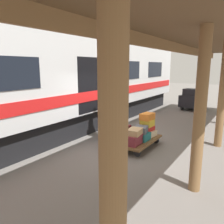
# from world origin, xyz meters

# --- Properties ---
(ground_plane) EXTENTS (60.00, 60.00, 0.00)m
(ground_plane) POSITION_xyz_m (0.00, 0.00, 0.00)
(ground_plane) COLOR slate
(platform_canopy) EXTENTS (3.20, 16.98, 3.56)m
(platform_canopy) POSITION_xyz_m (-2.40, 0.00, 3.27)
(platform_canopy) COLOR brown
(platform_canopy) RESTS_ON ground_plane
(train_car) EXTENTS (3.02, 17.69, 4.00)m
(train_car) POSITION_xyz_m (3.24, -0.00, 2.06)
(train_car) COLOR silver
(train_car) RESTS_ON ground_plane
(luggage_cart) EXTENTS (1.42, 1.78, 0.28)m
(luggage_cart) POSITION_xyz_m (-0.06, -0.04, 0.24)
(luggage_cart) COLOR brown
(luggage_cart) RESTS_ON ground_plane
(suitcase_cream_canvas) EXTENTS (0.56, 0.60, 0.18)m
(suitcase_cream_canvas) POSITION_xyz_m (-0.38, -0.52, 0.37)
(suitcase_cream_canvas) COLOR beige
(suitcase_cream_canvas) RESTS_ON luggage_cart
(suitcase_navy_fabric) EXTENTS (0.49, 0.67, 0.17)m
(suitcase_navy_fabric) POSITION_xyz_m (0.26, -0.52, 0.36)
(suitcase_navy_fabric) COLOR navy
(suitcase_navy_fabric) RESTS_ON luggage_cart
(suitcase_olive_duffel) EXTENTS (0.42, 0.61, 0.18)m
(suitcase_olive_duffel) POSITION_xyz_m (0.26, -0.04, 0.37)
(suitcase_olive_duffel) COLOR brown
(suitcase_olive_duffel) RESTS_ON luggage_cart
(suitcase_burgundy_valise) EXTENTS (0.40, 0.64, 0.30)m
(suitcase_burgundy_valise) POSITION_xyz_m (-0.38, 0.45, 0.43)
(suitcase_burgundy_valise) COLOR maroon
(suitcase_burgundy_valise) RESTS_ON luggage_cart
(suitcase_brown_leather) EXTENTS (0.46, 0.52, 0.22)m
(suitcase_brown_leather) POSITION_xyz_m (0.26, 0.45, 0.39)
(suitcase_brown_leather) COLOR brown
(suitcase_brown_leather) RESTS_ON luggage_cart
(suitcase_teal_softside) EXTENTS (0.53, 0.49, 0.25)m
(suitcase_teal_softside) POSITION_xyz_m (-0.38, -0.04, 0.40)
(suitcase_teal_softside) COLOR #1E666B
(suitcase_teal_softside) RESTS_ON luggage_cart
(suitcase_red_plastic) EXTENTS (0.44, 0.50, 0.16)m
(suitcase_red_plastic) POSITION_xyz_m (-0.35, -0.56, 0.55)
(suitcase_red_plastic) COLOR #AD231E
(suitcase_red_plastic) RESTS_ON suitcase_cream_canvas
(suitcase_yellow_case) EXTENTS (0.38, 0.44, 0.23)m
(suitcase_yellow_case) POSITION_xyz_m (-0.37, -0.53, 0.74)
(suitcase_yellow_case) COLOR gold
(suitcase_yellow_case) RESTS_ON suitcase_red_plastic
(suitcase_orange_carryall) EXTENTS (0.38, 0.54, 0.21)m
(suitcase_orange_carryall) POSITION_xyz_m (-0.36, -0.53, 0.96)
(suitcase_orange_carryall) COLOR #CC6B23
(suitcase_orange_carryall) RESTS_ON suitcase_yellow_case
(suitcase_maroon_trunk) EXTENTS (0.39, 0.48, 0.20)m
(suitcase_maroon_trunk) POSITION_xyz_m (0.28, -0.07, 0.55)
(suitcase_maroon_trunk) COLOR maroon
(suitcase_maroon_trunk) RESTS_ON suitcase_olive_duffel
(suitcase_tan_vintage) EXTENTS (0.43, 0.56, 0.18)m
(suitcase_tan_vintage) POSITION_xyz_m (-0.39, 0.42, 0.66)
(suitcase_tan_vintage) COLOR tan
(suitcase_tan_vintage) RESTS_ON suitcase_burgundy_valise
(suitcase_slate_roller) EXTENTS (0.48, 0.54, 0.21)m
(suitcase_slate_roller) POSITION_xyz_m (-0.38, -0.03, 0.63)
(suitcase_slate_roller) COLOR #4C515B
(suitcase_slate_roller) RESTS_ON suitcase_teal_softside
(porter_in_overalls) EXTENTS (0.69, 0.46, 1.70)m
(porter_in_overalls) POSITION_xyz_m (0.73, -0.09, 0.93)
(porter_in_overalls) COLOR navy
(porter_in_overalls) RESTS_ON ground_plane
(porter_by_door) EXTENTS (0.73, 0.56, 1.70)m
(porter_by_door) POSITION_xyz_m (1.18, -0.23, 0.93)
(porter_by_door) COLOR #332D28
(porter_by_door) RESTS_ON ground_plane
(baggage_tug) EXTENTS (1.36, 1.85, 1.30)m
(baggage_tug) POSITION_xyz_m (-0.10, -7.85, 0.63)
(baggage_tug) COLOR black
(baggage_tug) RESTS_ON ground_plane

